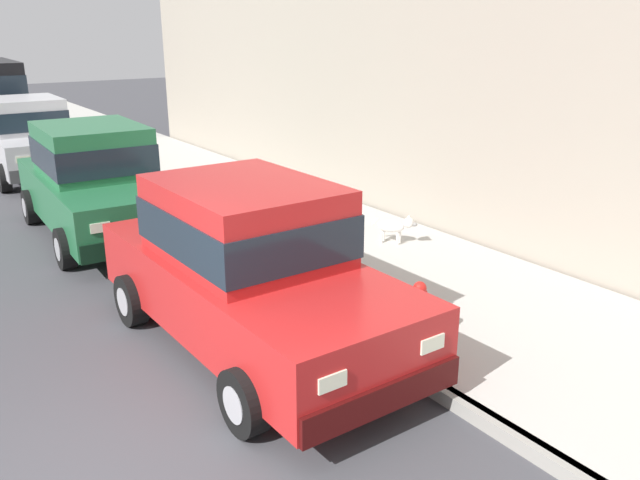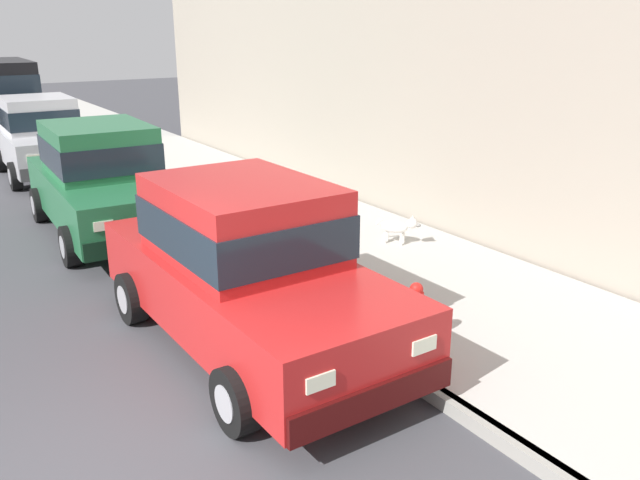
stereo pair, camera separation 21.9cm
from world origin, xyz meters
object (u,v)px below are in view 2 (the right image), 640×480
(car_silver_hatchback, at_px, (42,136))
(dog_white, at_px, (398,227))
(car_red_sedan, at_px, (246,265))
(car_black_van, at_px, (2,99))
(car_green_sedan, at_px, (102,178))
(fire_hydrant, at_px, (415,315))

(car_silver_hatchback, distance_m, dog_white, 9.80)
(car_red_sedan, relative_size, car_black_van, 0.93)
(car_red_sedan, bearing_deg, dog_white, 24.05)
(car_green_sedan, distance_m, dog_white, 5.18)
(car_red_sedan, distance_m, car_silver_hatchback, 10.68)
(dog_white, height_order, fire_hydrant, fire_hydrant)
(car_silver_hatchback, relative_size, dog_white, 5.87)
(car_red_sedan, height_order, fire_hydrant, car_red_sedan)
(car_green_sedan, xyz_separation_m, fire_hydrant, (1.58, -6.42, -0.51))
(car_red_sedan, height_order, car_silver_hatchback, car_red_sedan)
(fire_hydrant, bearing_deg, car_green_sedan, 103.78)
(car_red_sedan, distance_m, car_black_van, 15.82)
(car_silver_hatchback, height_order, car_black_van, car_black_van)
(car_green_sedan, relative_size, fire_hydrant, 6.42)
(car_green_sedan, xyz_separation_m, dog_white, (3.65, -3.64, -0.55))
(car_silver_hatchback, height_order, dog_white, car_silver_hatchback)
(car_green_sedan, height_order, fire_hydrant, car_green_sedan)
(car_black_van, bearing_deg, dog_white, -75.63)
(car_green_sedan, height_order, car_silver_hatchback, car_green_sedan)
(car_silver_hatchback, xyz_separation_m, fire_hydrant, (1.50, -11.90, -0.50))
(dog_white, bearing_deg, car_red_sedan, -155.95)
(car_black_van, xyz_separation_m, fire_hydrant, (1.57, -17.03, -0.92))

